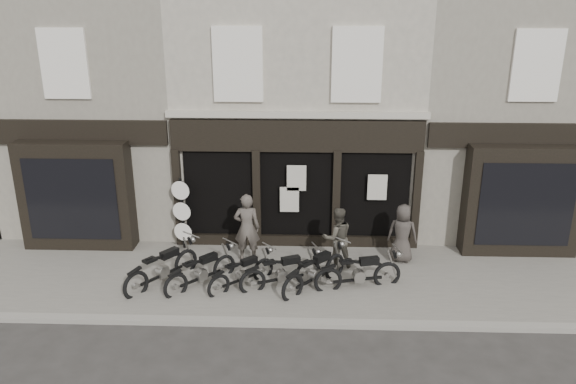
{
  "coord_description": "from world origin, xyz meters",
  "views": [
    {
      "loc": [
        0.29,
        -12.37,
        7.14
      ],
      "look_at": [
        -0.2,
        1.6,
        2.25
      ],
      "focal_mm": 35.0,
      "sensor_mm": 36.0,
      "label": 1
    }
  ],
  "objects_px": {
    "motorcycle_3": "(282,275)",
    "man_right": "(402,233)",
    "motorcycle_2": "(242,275)",
    "man_centre": "(337,238)",
    "motorcycle_1": "(202,274)",
    "motorcycle_4": "(315,274)",
    "motorcycle_5": "(359,275)",
    "advert_sign_post": "(182,217)",
    "motorcycle_0": "(163,270)",
    "man_left": "(247,228)"
  },
  "relations": [
    {
      "from": "motorcycle_2",
      "to": "motorcycle_3",
      "type": "relative_size",
      "value": 0.8
    },
    {
      "from": "motorcycle_2",
      "to": "motorcycle_3",
      "type": "height_order",
      "value": "motorcycle_3"
    },
    {
      "from": "man_left",
      "to": "man_right",
      "type": "xyz_separation_m",
      "value": [
        4.29,
        0.11,
        -0.15
      ]
    },
    {
      "from": "motorcycle_3",
      "to": "man_right",
      "type": "xyz_separation_m",
      "value": [
        3.26,
        1.54,
        0.53
      ]
    },
    {
      "from": "advert_sign_post",
      "to": "motorcycle_5",
      "type": "bearing_deg",
      "value": -11.03
    },
    {
      "from": "motorcycle_2",
      "to": "man_centre",
      "type": "relative_size",
      "value": 0.97
    },
    {
      "from": "man_right",
      "to": "man_centre",
      "type": "bearing_deg",
      "value": 26.29
    },
    {
      "from": "motorcycle_3",
      "to": "advert_sign_post",
      "type": "bearing_deg",
      "value": 120.81
    },
    {
      "from": "motorcycle_3",
      "to": "motorcycle_5",
      "type": "bearing_deg",
      "value": -23.03
    },
    {
      "from": "motorcycle_5",
      "to": "man_centre",
      "type": "distance_m",
      "value": 1.35
    },
    {
      "from": "motorcycle_1",
      "to": "motorcycle_2",
      "type": "xyz_separation_m",
      "value": [
        1.05,
        -0.0,
        -0.03
      ]
    },
    {
      "from": "man_left",
      "to": "advert_sign_post",
      "type": "xyz_separation_m",
      "value": [
        -1.96,
        0.74,
        0.0
      ]
    },
    {
      "from": "motorcycle_0",
      "to": "man_right",
      "type": "bearing_deg",
      "value": -39.86
    },
    {
      "from": "man_left",
      "to": "motorcycle_4",
      "type": "bearing_deg",
      "value": 142.15
    },
    {
      "from": "man_right",
      "to": "man_left",
      "type": "bearing_deg",
      "value": 15.09
    },
    {
      "from": "motorcycle_1",
      "to": "motorcycle_2",
      "type": "bearing_deg",
      "value": -45.71
    },
    {
      "from": "motorcycle_3",
      "to": "man_left",
      "type": "height_order",
      "value": "man_left"
    },
    {
      "from": "motorcycle_2",
      "to": "motorcycle_4",
      "type": "distance_m",
      "value": 1.86
    },
    {
      "from": "motorcycle_2",
      "to": "motorcycle_5",
      "type": "bearing_deg",
      "value": -41.98
    },
    {
      "from": "motorcycle_1",
      "to": "motorcycle_4",
      "type": "height_order",
      "value": "motorcycle_4"
    },
    {
      "from": "motorcycle_2",
      "to": "advert_sign_post",
      "type": "height_order",
      "value": "advert_sign_post"
    },
    {
      "from": "motorcycle_0",
      "to": "motorcycle_1",
      "type": "relative_size",
      "value": 1.17
    },
    {
      "from": "motorcycle_4",
      "to": "man_left",
      "type": "distance_m",
      "value": 2.44
    },
    {
      "from": "man_centre",
      "to": "man_left",
      "type": "bearing_deg",
      "value": -20.68
    },
    {
      "from": "motorcycle_3",
      "to": "motorcycle_0",
      "type": "bearing_deg",
      "value": 155.55
    },
    {
      "from": "motorcycle_2",
      "to": "motorcycle_5",
      "type": "relative_size",
      "value": 0.74
    },
    {
      "from": "man_left",
      "to": "man_centre",
      "type": "xyz_separation_m",
      "value": [
        2.48,
        -0.3,
        -0.13
      ]
    },
    {
      "from": "man_centre",
      "to": "man_right",
      "type": "xyz_separation_m",
      "value": [
        1.81,
        0.41,
        -0.02
      ]
    },
    {
      "from": "motorcycle_0",
      "to": "man_left",
      "type": "xyz_separation_m",
      "value": [
        2.06,
        1.36,
        0.65
      ]
    },
    {
      "from": "man_left",
      "to": "motorcycle_3",
      "type": "bearing_deg",
      "value": 124.74
    },
    {
      "from": "motorcycle_1",
      "to": "motorcycle_4",
      "type": "bearing_deg",
      "value": -44.96
    },
    {
      "from": "motorcycle_2",
      "to": "motorcycle_5",
      "type": "distance_m",
      "value": 2.98
    },
    {
      "from": "motorcycle_0",
      "to": "man_right",
      "type": "relative_size",
      "value": 1.22
    },
    {
      "from": "motorcycle_4",
      "to": "motorcycle_5",
      "type": "distance_m",
      "value": 1.12
    },
    {
      "from": "motorcycle_0",
      "to": "man_left",
      "type": "height_order",
      "value": "man_left"
    },
    {
      "from": "advert_sign_post",
      "to": "man_left",
      "type": "bearing_deg",
      "value": -8.04
    },
    {
      "from": "motorcycle_2",
      "to": "man_centre",
      "type": "distance_m",
      "value": 2.78
    },
    {
      "from": "motorcycle_1",
      "to": "motorcycle_3",
      "type": "relative_size",
      "value": 0.83
    },
    {
      "from": "motorcycle_5",
      "to": "motorcycle_4",
      "type": "bearing_deg",
      "value": 165.13
    },
    {
      "from": "motorcycle_3",
      "to": "advert_sign_post",
      "type": "distance_m",
      "value": 3.75
    },
    {
      "from": "motorcycle_0",
      "to": "man_right",
      "type": "height_order",
      "value": "man_right"
    },
    {
      "from": "motorcycle_1",
      "to": "motorcycle_3",
      "type": "height_order",
      "value": "motorcycle_3"
    },
    {
      "from": "motorcycle_5",
      "to": "advert_sign_post",
      "type": "bearing_deg",
      "value": 142.36
    },
    {
      "from": "motorcycle_2",
      "to": "motorcycle_0",
      "type": "bearing_deg",
      "value": 135.38
    },
    {
      "from": "advert_sign_post",
      "to": "motorcycle_4",
      "type": "bearing_deg",
      "value": -16.68
    },
    {
      "from": "motorcycle_1",
      "to": "motorcycle_4",
      "type": "distance_m",
      "value": 2.91
    },
    {
      "from": "man_left",
      "to": "advert_sign_post",
      "type": "bearing_deg",
      "value": -21.54
    },
    {
      "from": "motorcycle_4",
      "to": "motorcycle_1",
      "type": "bearing_deg",
      "value": 133.25
    },
    {
      "from": "motorcycle_3",
      "to": "man_left",
      "type": "relative_size",
      "value": 1.06
    },
    {
      "from": "motorcycle_5",
      "to": "man_centre",
      "type": "relative_size",
      "value": 1.32
    }
  ]
}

